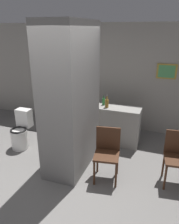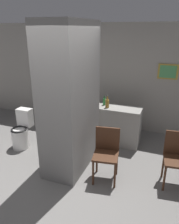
{
  "view_description": "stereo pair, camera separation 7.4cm",
  "coord_description": "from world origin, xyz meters",
  "px_view_note": "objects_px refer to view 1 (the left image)",
  "views": [
    {
      "loc": [
        1.56,
        -2.66,
        2.46
      ],
      "look_at": [
        0.2,
        1.04,
        0.95
      ],
      "focal_mm": 35.0,
      "sensor_mm": 36.0,
      "label": 1
    },
    {
      "loc": [
        1.63,
        -2.63,
        2.46
      ],
      "look_at": [
        0.2,
        1.04,
        0.95
      ],
      "focal_mm": 35.0,
      "sensor_mm": 36.0,
      "label": 2
    }
  ],
  "objects_px": {
    "toilet": "(21,132)",
    "chair_near_pillar": "(107,151)",
    "chair_by_doorway": "(177,155)",
    "bicycle": "(69,123)",
    "bottle_tall": "(107,103)"
  },
  "relations": [
    {
      "from": "chair_near_pillar",
      "to": "chair_by_doorway",
      "type": "bearing_deg",
      "value": 4.04
    },
    {
      "from": "toilet",
      "to": "chair_near_pillar",
      "type": "xyz_separation_m",
      "value": [
        2.05,
        -0.37,
        0.16
      ]
    },
    {
      "from": "toilet",
      "to": "bicycle",
      "type": "distance_m",
      "value": 1.13
    },
    {
      "from": "chair_by_doorway",
      "to": "bottle_tall",
      "type": "distance_m",
      "value": 1.81
    },
    {
      "from": "bicycle",
      "to": "toilet",
      "type": "bearing_deg",
      "value": -131.7
    },
    {
      "from": "chair_by_doorway",
      "to": "chair_near_pillar",
      "type": "bearing_deg",
      "value": -173.55
    },
    {
      "from": "toilet",
      "to": "chair_near_pillar",
      "type": "distance_m",
      "value": 2.09
    },
    {
      "from": "toilet",
      "to": "bicycle",
      "type": "relative_size",
      "value": 0.51
    },
    {
      "from": "chair_near_pillar",
      "to": "toilet",
      "type": "bearing_deg",
      "value": 160.18
    },
    {
      "from": "toilet",
      "to": "chair_by_doorway",
      "type": "height_order",
      "value": "chair_by_doorway"
    },
    {
      "from": "toilet",
      "to": "bicycle",
      "type": "height_order",
      "value": "toilet"
    },
    {
      "from": "chair_by_doorway",
      "to": "bicycle",
      "type": "xyz_separation_m",
      "value": [
        -2.41,
        0.95,
        -0.19
      ]
    },
    {
      "from": "bottle_tall",
      "to": "toilet",
      "type": "bearing_deg",
      "value": -153.72
    },
    {
      "from": "chair_by_doorway",
      "to": "bottle_tall",
      "type": "relative_size",
      "value": 3.26
    },
    {
      "from": "chair_near_pillar",
      "to": "chair_by_doorway",
      "type": "xyz_separation_m",
      "value": [
        1.12,
        0.27,
        0.0
      ]
    }
  ]
}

